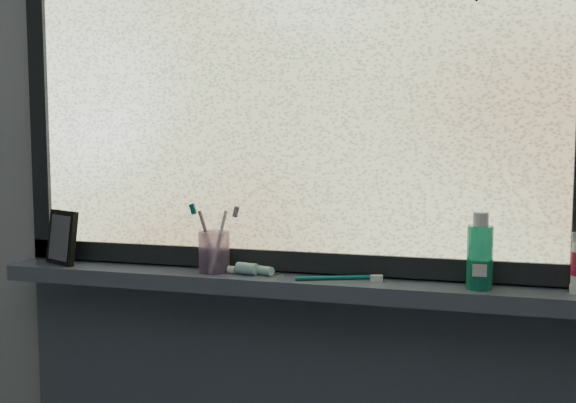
% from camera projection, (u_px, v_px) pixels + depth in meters
% --- Properties ---
extents(wall_back, '(3.00, 0.01, 2.50)m').
position_uv_depth(wall_back, '(318.00, 180.00, 1.59)').
color(wall_back, '#9EA3A8').
rests_on(wall_back, ground).
extents(windowsill, '(1.62, 0.14, 0.04)m').
position_uv_depth(windowsill, '(310.00, 286.00, 1.54)').
color(windowsill, '#444B5B').
rests_on(windowsill, wall_back).
extents(window_pane, '(1.50, 0.01, 1.00)m').
position_uv_depth(window_pane, '(316.00, 65.00, 1.54)').
color(window_pane, silver).
rests_on(window_pane, wall_back).
extents(frame_bottom, '(1.60, 0.03, 0.05)m').
position_uv_depth(frame_bottom, '(315.00, 262.00, 1.58)').
color(frame_bottom, black).
rests_on(frame_bottom, windowsill).
extents(frame_left, '(0.05, 0.03, 1.10)m').
position_uv_depth(frame_left, '(40.00, 74.00, 1.75)').
color(frame_left, black).
rests_on(frame_left, wall_back).
extents(vanity_mirror, '(0.13, 0.10, 0.14)m').
position_uv_depth(vanity_mirror, '(62.00, 237.00, 1.71)').
color(vanity_mirror, black).
rests_on(vanity_mirror, windowsill).
extents(toothpaste_tube, '(0.17, 0.08, 0.03)m').
position_uv_depth(toothpaste_tube, '(254.00, 269.00, 1.57)').
color(toothpaste_tube, white).
rests_on(toothpaste_tube, windowsill).
extents(toothbrush_cup, '(0.09, 0.09, 0.10)m').
position_uv_depth(toothbrush_cup, '(214.00, 252.00, 1.61)').
color(toothbrush_cup, '#B390BF').
rests_on(toothbrush_cup, windowsill).
extents(toothbrush_lying, '(0.22, 0.10, 0.01)m').
position_uv_depth(toothbrush_lying, '(333.00, 277.00, 1.52)').
color(toothbrush_lying, '#0B6965').
rests_on(toothbrush_lying, windowsill).
extents(mouthwash_bottle, '(0.07, 0.07, 0.14)m').
position_uv_depth(mouthwash_bottle, '(480.00, 251.00, 1.42)').
color(mouthwash_bottle, '#1FA27E').
rests_on(mouthwash_bottle, windowsill).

